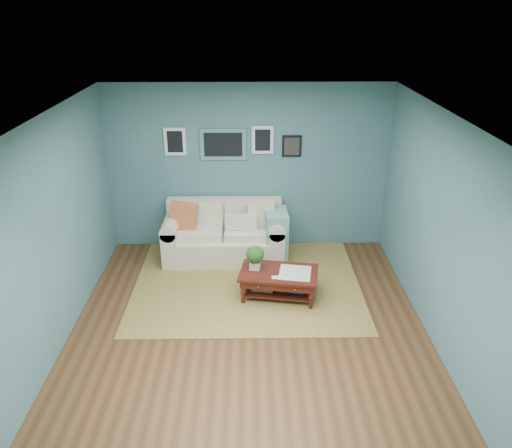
{
  "coord_description": "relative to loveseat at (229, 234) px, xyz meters",
  "views": [
    {
      "loc": [
        0.02,
        -5.17,
        3.85
      ],
      "look_at": [
        0.11,
        1.0,
        1.04
      ],
      "focal_mm": 35.0,
      "sensor_mm": 36.0,
      "label": 1
    }
  ],
  "objects": [
    {
      "name": "loveseat",
      "position": [
        0.0,
        0.0,
        0.0
      ],
      "size": [
        1.95,
        0.88,
        1.0
      ],
      "color": "beige",
      "rests_on": "ground"
    },
    {
      "name": "area_rug",
      "position": [
        0.28,
        -0.86,
        -0.4
      ],
      "size": [
        3.29,
        2.63,
        0.01
      ],
      "primitive_type": "cube",
      "color": "brown",
      "rests_on": "ground"
    },
    {
      "name": "coffee_table",
      "position": [
        0.67,
        -1.2,
        -0.08
      ],
      "size": [
        1.16,
        0.79,
        0.75
      ],
      "rotation": [
        0.0,
        0.0,
        -0.16
      ],
      "color": "#35110C",
      "rests_on": "ground"
    },
    {
      "name": "room_shell",
      "position": [
        0.3,
        -1.97,
        0.95
      ],
      "size": [
        5.0,
        5.02,
        2.7
      ],
      "color": "brown",
      "rests_on": "ground"
    }
  ]
}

